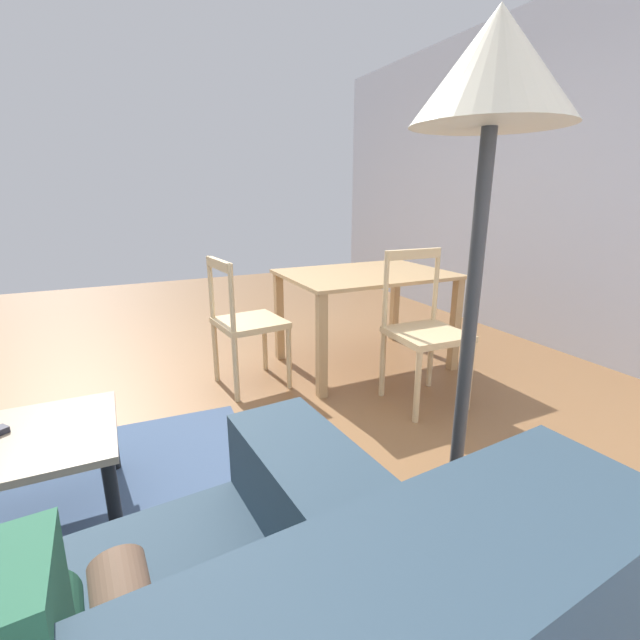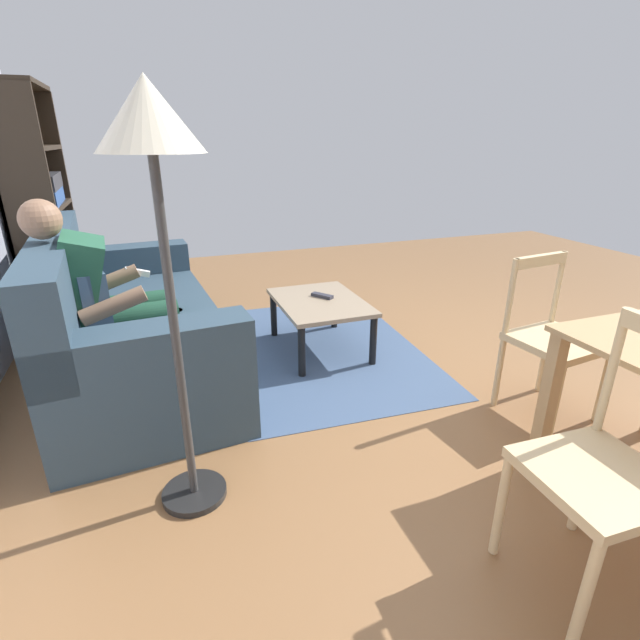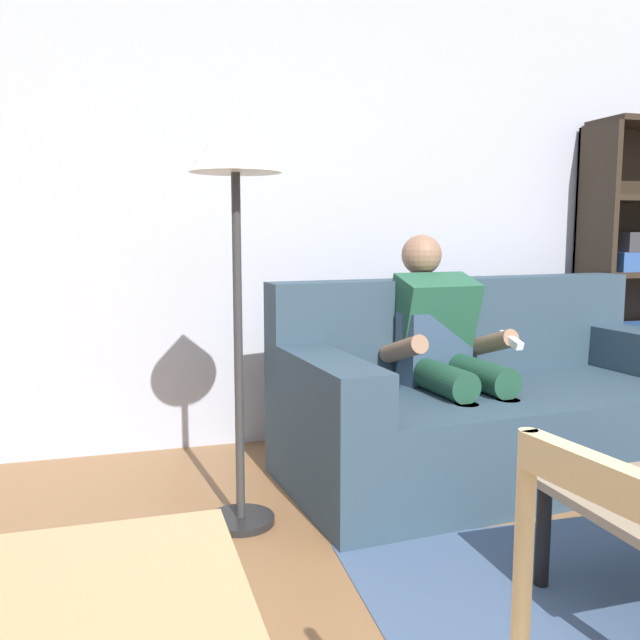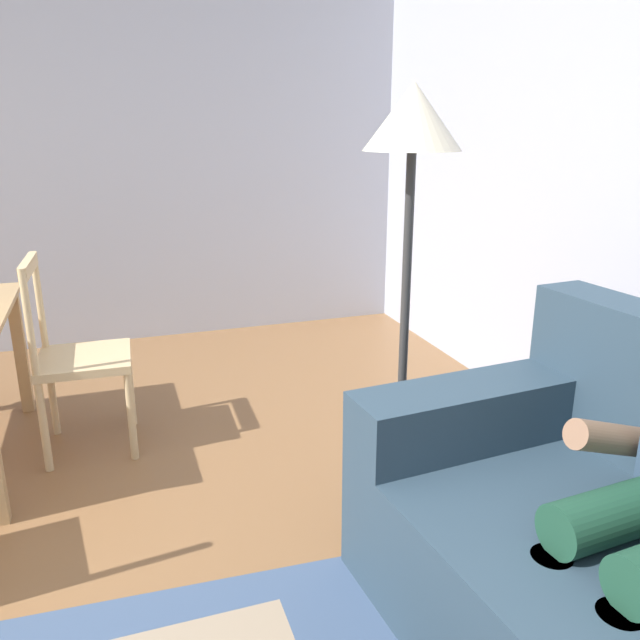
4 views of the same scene
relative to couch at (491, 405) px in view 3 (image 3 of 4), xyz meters
name	(u,v)px [view 3 (image 3 of 4)]	position (x,y,z in m)	size (l,w,h in m)	color
wall_back	(274,199)	(-0.91, 0.88, 1.05)	(6.01, 0.12, 2.78)	#B2B7C6
couch	(491,405)	(0.00, 0.00, 0.00)	(2.19, 1.15, 0.96)	#2D4251
person_lounging	(445,350)	(-0.23, 0.06, 0.28)	(0.62, 0.94, 1.19)	#23563D
floor_lamp	(236,179)	(-1.32, -0.27, 1.07)	(0.36, 0.36, 1.68)	black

